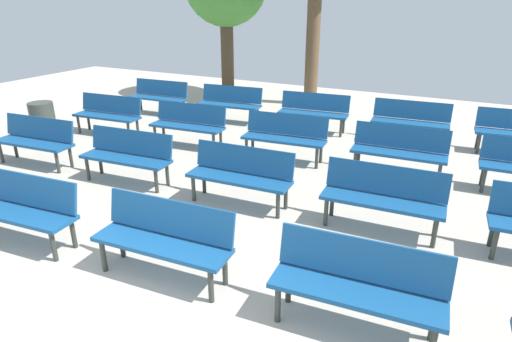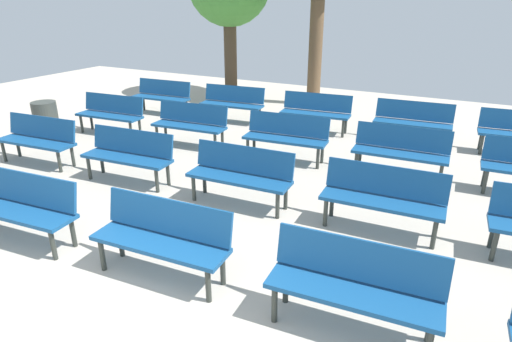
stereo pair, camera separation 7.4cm
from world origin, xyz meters
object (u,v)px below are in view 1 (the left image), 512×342
at_px(bench_r0_c2, 165,235).
at_px(bench_r2_c0, 108,112).
at_px(bench_r3_c1, 230,102).
at_px(bench_r1_c2, 241,172).
at_px(bench_r0_c1, 21,205).
at_px(bench_r3_c0, 159,95).
at_px(bench_r1_c0, 36,138).
at_px(trash_bin, 43,121).
at_px(bench_r2_c2, 285,135).
at_px(bench_r2_c3, 399,148).
at_px(bench_r1_c3, 383,195).
at_px(bench_r3_c2, 314,110).
at_px(bench_r2_c1, 189,122).
at_px(bench_r0_c3, 358,282).
at_px(bench_r1_c1, 128,153).
at_px(bench_r3_c3, 411,119).

xyz_separation_m(bench_r0_c2, bench_r2_c0, (-4.54, 3.79, 0.00)).
bearing_deg(bench_r3_c1, bench_r1_c2, -63.50).
relative_size(bench_r0_c2, bench_r1_c2, 1.00).
distance_m(bench_r0_c1, bench_r3_c0, 6.56).
relative_size(bench_r1_c2, bench_r3_c0, 1.00).
relative_size(bench_r1_c0, trash_bin, 1.99).
distance_m(bench_r1_c2, bench_r2_c2, 2.06).
bearing_deg(trash_bin, bench_r3_c1, 46.91).
bearing_deg(bench_r0_c2, bench_r2_c3, 63.15).
distance_m(bench_r1_c3, bench_r2_c2, 2.92).
relative_size(bench_r0_c1, bench_r3_c2, 1.00).
bearing_deg(bench_r0_c1, bench_r1_c2, 43.70).
height_order(bench_r2_c1, bench_r2_c3, same).
distance_m(bench_r0_c3, bench_r1_c0, 6.68).
xyz_separation_m(bench_r1_c1, bench_r3_c3, (3.91, 4.42, 0.00)).
bearing_deg(bench_r2_c1, bench_r0_c2, -62.84).
bearing_deg(bench_r0_c3, bench_r3_c3, 90.25).
height_order(bench_r0_c1, bench_r0_c3, same).
relative_size(bench_r0_c1, bench_r3_c3, 1.01).
bearing_deg(bench_r1_c0, bench_r3_c3, 32.33).
distance_m(bench_r1_c2, bench_r3_c0, 5.94).
bearing_deg(trash_bin, bench_r3_c2, 32.64).
relative_size(bench_r1_c2, bench_r2_c3, 1.00).
distance_m(bench_r1_c2, bench_r2_c1, 3.01).
relative_size(bench_r0_c3, bench_r3_c1, 0.99).
bearing_deg(bench_r2_c0, bench_r1_c2, -26.71).
height_order(bench_r0_c3, bench_r2_c2, same).
distance_m(bench_r3_c1, trash_bin, 4.29).
relative_size(bench_r3_c3, trash_bin, 1.98).
bearing_deg(trash_bin, bench_r0_c1, -41.53).
xyz_separation_m(bench_r1_c0, bench_r1_c1, (2.12, 0.14, 0.00)).
distance_m(bench_r0_c2, bench_r1_c0, 4.69).
distance_m(bench_r0_c1, trash_bin, 4.63).
bearing_deg(bench_r2_c0, bench_r0_c3, -33.29).
height_order(bench_r2_c0, bench_r3_c3, same).
height_order(bench_r2_c0, bench_r2_c2, same).
relative_size(bench_r0_c3, bench_r1_c3, 1.01).
height_order(bench_r2_c3, bench_r3_c1, same).
xyz_separation_m(bench_r1_c3, bench_r3_c3, (-0.27, 4.13, 0.00)).
relative_size(bench_r0_c2, bench_r1_c0, 1.00).
relative_size(bench_r1_c2, bench_r3_c1, 0.99).
height_order(bench_r0_c1, bench_r1_c3, same).
distance_m(bench_r2_c3, trash_bin, 7.47).
xyz_separation_m(bench_r1_c1, bench_r2_c2, (1.94, 2.17, 0.00)).
distance_m(bench_r1_c1, bench_r2_c0, 2.99).
bearing_deg(bench_r3_c2, bench_r2_c2, -91.14).
xyz_separation_m(bench_r2_c3, bench_r3_c3, (-0.13, 2.09, 0.00)).
relative_size(bench_r1_c3, bench_r2_c0, 0.99).
xyz_separation_m(bench_r2_c1, bench_r3_c0, (-2.26, 1.87, 0.00)).
bearing_deg(bench_r1_c3, bench_r3_c1, 137.41).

